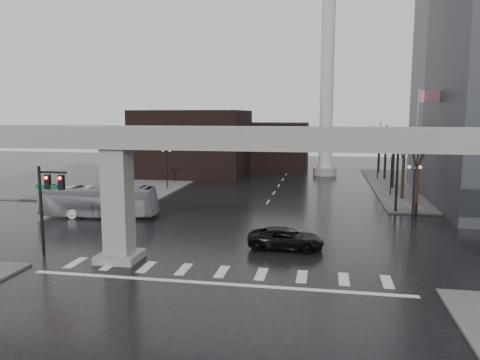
# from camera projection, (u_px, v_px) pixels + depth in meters

# --- Properties ---
(ground) EXTENTS (160.00, 160.00, 0.00)m
(ground) POSITION_uv_depth(u_px,v_px,m) (225.00, 266.00, 29.18)
(ground) COLOR black
(ground) RESTS_ON ground
(sidewalk_nw) EXTENTS (28.00, 36.00, 0.15)m
(sidewalk_nw) POSITION_uv_depth(u_px,v_px,m) (104.00, 178.00, 68.85)
(sidewalk_nw) COLOR #605E5C
(sidewalk_nw) RESTS_ON ground
(elevated_guideway) EXTENTS (48.00, 2.60, 8.70)m
(elevated_guideway) POSITION_uv_depth(u_px,v_px,m) (245.00, 157.00, 27.99)
(elevated_guideway) COLOR gray
(elevated_guideway) RESTS_ON ground
(building_far_left) EXTENTS (16.00, 14.00, 10.00)m
(building_far_left) POSITION_uv_depth(u_px,v_px,m) (194.00, 143.00, 71.88)
(building_far_left) COLOR black
(building_far_left) RESTS_ON ground
(building_far_mid) EXTENTS (10.00, 10.00, 8.00)m
(building_far_mid) POSITION_uv_depth(u_px,v_px,m) (278.00, 146.00, 79.63)
(building_far_mid) COLOR black
(building_far_mid) RESTS_ON ground
(smokestack) EXTENTS (3.60, 3.60, 30.00)m
(smokestack) POSITION_uv_depth(u_px,v_px,m) (327.00, 88.00, 71.06)
(smokestack) COLOR beige
(smokestack) RESTS_ON ground
(signal_mast_arm) EXTENTS (12.12, 0.43, 8.00)m
(signal_mast_arm) POSITION_uv_depth(u_px,v_px,m) (357.00, 152.00, 45.08)
(signal_mast_arm) COLOR black
(signal_mast_arm) RESTS_ON ground
(signal_left_pole) EXTENTS (2.30, 0.30, 6.00)m
(signal_left_pole) POSITION_uv_depth(u_px,v_px,m) (48.00, 195.00, 31.27)
(signal_left_pole) COLOR black
(signal_left_pole) RESTS_ON ground
(flagpole_assembly) EXTENTS (2.06, 0.12, 12.00)m
(flagpole_assembly) POSITION_uv_depth(u_px,v_px,m) (420.00, 133.00, 46.84)
(flagpole_assembly) COLOR silver
(flagpole_assembly) RESTS_ON ground
(lamp_right_0) EXTENTS (1.22, 0.32, 5.11)m
(lamp_right_0) POSITION_uv_depth(u_px,v_px,m) (414.00, 184.00, 39.93)
(lamp_right_0) COLOR black
(lamp_right_0) RESTS_ON ground
(lamp_right_1) EXTENTS (1.22, 0.32, 5.11)m
(lamp_right_1) POSITION_uv_depth(u_px,v_px,m) (391.00, 167.00, 53.57)
(lamp_right_1) COLOR black
(lamp_right_1) RESTS_ON ground
(lamp_right_2) EXTENTS (1.22, 0.32, 5.11)m
(lamp_right_2) POSITION_uv_depth(u_px,v_px,m) (378.00, 156.00, 67.21)
(lamp_right_2) COLOR black
(lamp_right_2) RESTS_ON ground
(lamp_left_0) EXTENTS (1.22, 0.32, 5.11)m
(lamp_left_0) POSITION_uv_depth(u_px,v_px,m) (118.00, 177.00, 44.73)
(lamp_left_0) COLOR black
(lamp_left_0) RESTS_ON ground
(lamp_left_1) EXTENTS (1.22, 0.32, 5.11)m
(lamp_left_1) POSITION_uv_depth(u_px,v_px,m) (167.00, 162.00, 58.37)
(lamp_left_1) COLOR black
(lamp_left_1) RESTS_ON ground
(lamp_left_2) EXTENTS (1.22, 0.32, 5.11)m
(lamp_left_2) POSITION_uv_depth(u_px,v_px,m) (197.00, 153.00, 72.00)
(lamp_left_2) COLOR black
(lamp_left_2) RESTS_ON ground
(tree_right_0) EXTENTS (1.09, 1.58, 7.50)m
(tree_right_0) POSITION_uv_depth(u_px,v_px,m) (417.00, 186.00, 43.76)
(tree_right_0) COLOR black
(tree_right_0) RESTS_ON ground
(tree_right_1) EXTENTS (1.09, 1.61, 7.67)m
(tree_right_1) POSITION_uv_depth(u_px,v_px,m) (403.00, 174.00, 51.54)
(tree_right_1) COLOR black
(tree_right_1) RESTS_ON ground
(tree_right_2) EXTENTS (1.10, 1.63, 7.85)m
(tree_right_2) POSITION_uv_depth(u_px,v_px,m) (393.00, 166.00, 59.33)
(tree_right_2) COLOR black
(tree_right_2) RESTS_ON ground
(tree_right_3) EXTENTS (1.11, 1.66, 8.02)m
(tree_right_3) POSITION_uv_depth(u_px,v_px,m) (385.00, 159.00, 67.11)
(tree_right_3) COLOR black
(tree_right_3) RESTS_ON ground
(tree_right_4) EXTENTS (1.12, 1.69, 8.19)m
(tree_right_4) POSITION_uv_depth(u_px,v_px,m) (379.00, 154.00, 74.90)
(tree_right_4) COLOR black
(tree_right_4) RESTS_ON ground
(pickup_truck) EXTENTS (5.39, 2.61, 1.48)m
(pickup_truck) POSITION_uv_depth(u_px,v_px,m) (286.00, 239.00, 32.90)
(pickup_truck) COLOR black
(pickup_truck) RESTS_ON ground
(city_bus) EXTENTS (10.92, 3.52, 2.99)m
(city_bus) POSITION_uv_depth(u_px,v_px,m) (99.00, 201.00, 43.13)
(city_bus) COLOR #B9B9BE
(city_bus) RESTS_ON ground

